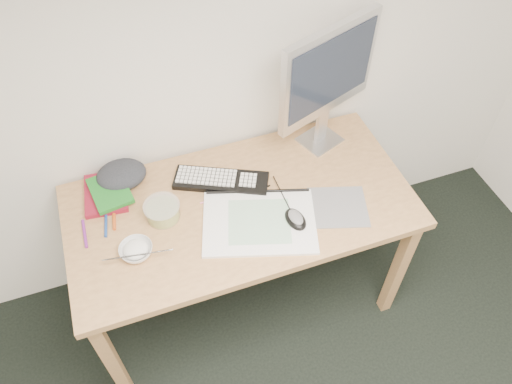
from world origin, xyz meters
TOP-DOWN VIEW (x-y plane):
  - desk at (0.14, 1.43)m, footprint 1.40×0.70m
  - mousepad at (0.50, 1.28)m, footprint 0.28×0.27m
  - sketchpad at (0.17, 1.31)m, footprint 0.51×0.43m
  - keyboard at (0.10, 1.57)m, footprint 0.41×0.28m
  - monitor at (0.59, 1.66)m, footprint 0.47×0.21m
  - mouse at (0.31, 1.27)m, footprint 0.09×0.12m
  - rice_bowl at (-0.30, 1.33)m, footprint 0.14×0.14m
  - chopsticks at (-0.30, 1.30)m, footprint 0.24×0.06m
  - fruit_tub at (-0.17, 1.47)m, footprint 0.17×0.17m
  - book_red at (-0.37, 1.66)m, footprint 0.19×0.24m
  - book_green at (-0.35, 1.65)m, footprint 0.17×0.22m
  - cloth_lump at (-0.29, 1.72)m, footprint 0.19×0.17m
  - pencil_pink at (0.06, 1.49)m, footprint 0.16×0.01m
  - pencil_tan at (0.14, 1.43)m, footprint 0.16×0.10m
  - pencil_black at (0.20, 1.46)m, footprint 0.17×0.04m
  - marker_blue at (-0.39, 1.51)m, footprint 0.03×0.13m
  - marker_orange at (-0.36, 1.54)m, footprint 0.03×0.14m
  - marker_purple at (-0.48, 1.49)m, footprint 0.01×0.13m

SIDE VIEW (x-z plane):
  - desk at x=0.14m, z-range 0.29..1.04m
  - mousepad at x=0.50m, z-range 0.75..0.75m
  - pencil_pink at x=0.06m, z-range 0.75..0.76m
  - pencil_black at x=0.20m, z-range 0.75..0.76m
  - pencil_tan at x=0.14m, z-range 0.75..0.76m
  - marker_blue at x=-0.39m, z-range 0.75..0.76m
  - marker_purple at x=-0.48m, z-range 0.75..0.76m
  - sketchpad at x=0.17m, z-range 0.75..0.76m
  - marker_orange at x=-0.36m, z-range 0.75..0.76m
  - book_red at x=-0.37m, z-range 0.75..0.77m
  - keyboard at x=0.10m, z-range 0.75..0.77m
  - rice_bowl at x=-0.30m, z-range 0.75..0.79m
  - book_green at x=-0.35m, z-range 0.77..0.79m
  - mouse at x=0.31m, z-range 0.76..0.80m
  - fruit_tub at x=-0.17m, z-range 0.75..0.82m
  - cloth_lump at x=-0.29m, z-range 0.75..0.82m
  - chopsticks at x=-0.30m, z-range 0.78..0.80m
  - monitor at x=0.59m, z-range 0.82..1.40m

